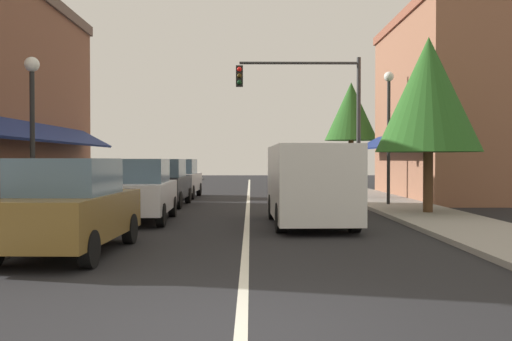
% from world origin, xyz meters
% --- Properties ---
extents(ground_plane, '(80.00, 80.00, 0.00)m').
position_xyz_m(ground_plane, '(0.00, 18.00, 0.00)').
color(ground_plane, black).
extents(sidewalk_left, '(2.60, 56.00, 0.12)m').
position_xyz_m(sidewalk_left, '(-5.50, 18.00, 0.06)').
color(sidewalk_left, gray).
rests_on(sidewalk_left, ground).
extents(sidewalk_right, '(2.60, 56.00, 0.12)m').
position_xyz_m(sidewalk_right, '(5.50, 18.00, 0.06)').
color(sidewalk_right, gray).
rests_on(sidewalk_right, ground).
extents(lane_center_stripe, '(0.14, 52.00, 0.01)m').
position_xyz_m(lane_center_stripe, '(0.00, 18.00, 0.00)').
color(lane_center_stripe, silver).
rests_on(lane_center_stripe, ground).
extents(storefront_right_block, '(6.65, 10.20, 8.28)m').
position_xyz_m(storefront_right_block, '(9.47, 20.00, 4.14)').
color(storefront_right_block, '#8E5B42').
rests_on(storefront_right_block, ground).
extents(parked_car_nearest_left, '(1.88, 4.15, 1.77)m').
position_xyz_m(parked_car_nearest_left, '(-3.24, 4.88, 0.88)').
color(parked_car_nearest_left, brown).
rests_on(parked_car_nearest_left, ground).
extents(parked_car_second_left, '(1.88, 4.15, 1.77)m').
position_xyz_m(parked_car_second_left, '(-3.05, 10.43, 0.88)').
color(parked_car_second_left, silver).
rests_on(parked_car_second_left, ground).
extents(parked_car_third_left, '(1.84, 4.13, 1.77)m').
position_xyz_m(parked_car_third_left, '(-3.22, 15.88, 0.88)').
color(parked_car_third_left, black).
rests_on(parked_car_third_left, ground).
extents(parked_car_far_left, '(1.86, 4.14, 1.77)m').
position_xyz_m(parked_car_far_left, '(-3.23, 20.63, 0.88)').
color(parked_car_far_left, '#B7BABF').
rests_on(parked_car_far_left, ground).
extents(van_in_lane, '(2.09, 5.22, 2.12)m').
position_xyz_m(van_in_lane, '(1.67, 9.54, 1.15)').
color(van_in_lane, silver).
rests_on(van_in_lane, ground).
extents(traffic_signal_mast_arm, '(5.42, 0.50, 6.19)m').
position_xyz_m(traffic_signal_mast_arm, '(3.01, 19.10, 4.23)').
color(traffic_signal_mast_arm, '#333333').
rests_on(traffic_signal_mast_arm, ground).
extents(street_lamp_left_near, '(0.36, 0.36, 4.23)m').
position_xyz_m(street_lamp_left_near, '(-5.18, 8.22, 2.90)').
color(street_lamp_left_near, black).
rests_on(street_lamp_left_near, ground).
extents(street_lamp_right_mid, '(0.36, 0.36, 4.96)m').
position_xyz_m(street_lamp_right_mid, '(5.14, 15.16, 3.32)').
color(street_lamp_right_mid, black).
rests_on(street_lamp_right_mid, ground).
extents(tree_right_near, '(3.24, 3.24, 5.55)m').
position_xyz_m(tree_right_near, '(5.60, 11.99, 3.75)').
color(tree_right_near, '#4C331E').
rests_on(tree_right_near, ground).
extents(tree_right_far, '(3.01, 3.01, 6.16)m').
position_xyz_m(tree_right_far, '(5.83, 26.85, 4.48)').
color(tree_right_far, '#4C331E').
rests_on(tree_right_far, ground).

